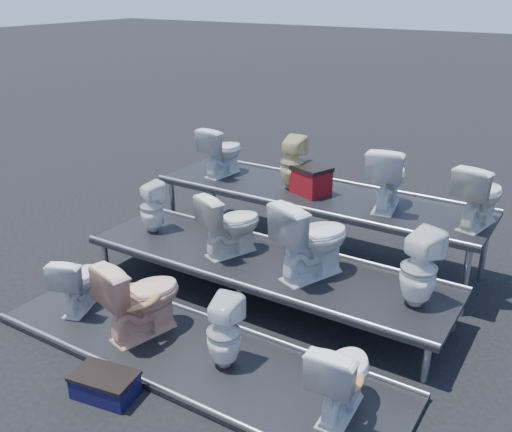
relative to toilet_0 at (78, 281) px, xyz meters
The scene contains 18 objects.
ground 2.03m from the toilet_0, 40.59° to the left, with size 80.00×80.00×0.00m, color black.
tier_front 1.56m from the toilet_0, ahead, with size 4.20×1.20×0.06m, color black.
tier_mid 2.00m from the toilet_0, 40.59° to the left, with size 4.20×1.20×0.46m, color black.
tier_back 3.01m from the toilet_0, 59.74° to the left, with size 4.20×1.20×0.86m, color black.
toilet_0 is the anchor object (origin of this frame).
toilet_1 0.91m from the toilet_0, ahead, with size 0.46×0.81×0.83m, color #EDB493.
toilet_2 1.89m from the toilet_0, ahead, with size 0.31×0.32×0.70m, color silver.
toilet_3 3.04m from the toilet_0, ahead, with size 0.40×0.70×0.72m, color silver.
toilet_4 1.36m from the toilet_0, 93.64° to the left, with size 0.29×0.29×0.63m, color silver.
toilet_5 1.75m from the toilet_0, 50.18° to the left, with size 0.41×0.71×0.73m, color silver.
toilet_6 2.52m from the toilet_0, 31.72° to the left, with size 0.48×0.84×0.85m, color silver.
toilet_7 3.50m from the toilet_0, 22.01° to the left, with size 0.34×0.35×0.77m, color silver.
toilet_8 2.73m from the toilet_0, 88.66° to the left, with size 0.38×0.66×0.67m, color silver.
toilet_9 2.96m from the toilet_0, 66.15° to the left, with size 0.31×0.31×0.68m, color #CCBC7E.
toilet_10 3.64m from the toilet_0, 47.30° to the left, with size 0.42×0.74×0.75m, color silver.
toilet_11 4.38m from the toilet_0, 37.16° to the left, with size 0.40×0.69×0.71m, color silver.
red_crate 3.00m from the toilet_0, 60.59° to the left, with size 0.43×0.34×0.31m, color maroon.
step_stool 1.50m from the toilet_0, 34.31° to the right, with size 0.53×0.32×0.19m, color black.
Camera 1 is at (2.91, -4.82, 3.32)m, focal length 40.00 mm.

